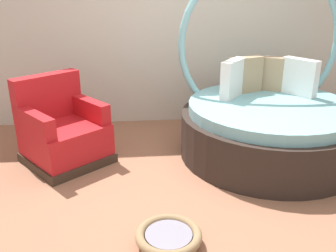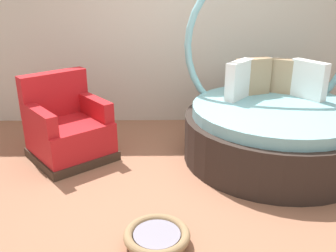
# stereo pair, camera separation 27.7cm
# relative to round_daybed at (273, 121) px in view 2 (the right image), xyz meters

# --- Properties ---
(ground_plane) EXTENTS (8.00, 8.00, 0.02)m
(ground_plane) POSITION_rel_round_daybed_xyz_m (-1.03, -0.77, -0.43)
(ground_plane) COLOR #936047
(back_wall) EXTENTS (8.00, 0.12, 2.69)m
(back_wall) POSITION_rel_round_daybed_xyz_m (-1.03, 1.24, 0.92)
(back_wall) COLOR beige
(back_wall) RESTS_ON ground_plane
(round_daybed) EXTENTS (1.99, 1.99, 2.18)m
(round_daybed) POSITION_rel_round_daybed_xyz_m (0.00, 0.00, 0.00)
(round_daybed) COLOR #2D231E
(round_daybed) RESTS_ON ground_plane
(red_armchair) EXTENTS (1.12, 1.12, 0.94)m
(red_armchair) POSITION_rel_round_daybed_xyz_m (-2.31, 0.00, -0.09)
(red_armchair) COLOR #38281E
(red_armchair) RESTS_ON ground_plane
(pet_basket) EXTENTS (0.51, 0.51, 0.13)m
(pet_basket) POSITION_rel_round_daybed_xyz_m (-1.29, -1.57, -0.35)
(pet_basket) COLOR #8E704C
(pet_basket) RESTS_ON ground_plane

